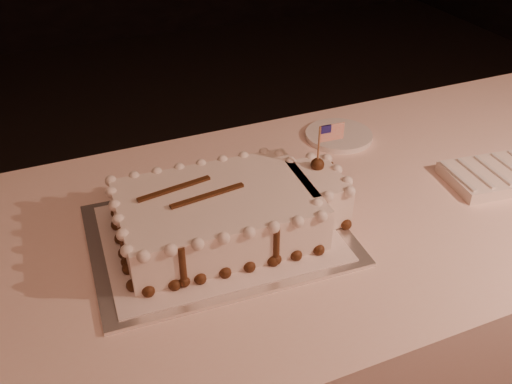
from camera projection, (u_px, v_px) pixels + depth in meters
name	position (u px, v px, depth m)	size (l,w,h in m)	color
banquet_table	(262.00, 344.00, 1.37)	(2.40, 0.80, 0.75)	#FFD5C5
cake_board	(219.00, 235.00, 1.12)	(0.49, 0.37, 0.01)	white
doily	(218.00, 233.00, 1.11)	(0.44, 0.33, 0.00)	white
sheet_cake	(230.00, 211.00, 1.10)	(0.47, 0.29, 0.18)	white
napkin_stack	(491.00, 176.00, 1.28)	(0.21, 0.17, 0.03)	white
side_plate	(339.00, 135.00, 1.45)	(0.17, 0.17, 0.01)	white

